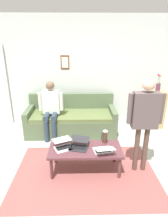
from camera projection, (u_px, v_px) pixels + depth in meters
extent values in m
plane|color=#A8ACA1|center=(85.00, 172.00, 3.27)|extent=(7.68, 7.68, 0.00)
cube|color=#924F4B|center=(85.00, 173.00, 3.25)|extent=(2.37, 1.67, 0.01)
cube|color=silver|center=(83.00, 72.00, 4.84)|extent=(7.04, 0.10, 2.70)
cube|color=brown|center=(65.00, 62.00, 4.69)|extent=(0.21, 0.02, 0.34)
cube|color=silver|center=(65.00, 62.00, 4.69)|extent=(0.16, 0.00, 0.26)
cube|color=#526546|center=(71.00, 124.00, 4.63)|extent=(2.09, 0.87, 0.42)
cube|color=#5F6F3F|center=(71.00, 115.00, 4.52)|extent=(1.85, 0.79, 0.08)
cube|color=#526546|center=(72.00, 102.00, 4.81)|extent=(2.09, 0.14, 0.46)
cube|color=#526546|center=(112.00, 112.00, 4.54)|extent=(0.12, 0.87, 0.20)
cube|color=#526546|center=(29.00, 112.00, 4.49)|extent=(0.12, 0.87, 0.20)
cube|color=brown|center=(85.00, 149.00, 3.20)|extent=(1.21, 0.56, 0.04)
cylinder|color=brown|center=(119.00, 168.00, 3.08)|extent=(0.05, 0.05, 0.39)
cylinder|color=#502C2E|center=(52.00, 169.00, 3.06)|extent=(0.05, 0.05, 0.39)
cylinder|color=#5A262E|center=(115.00, 152.00, 3.49)|extent=(0.05, 0.05, 0.39)
cylinder|color=brown|center=(55.00, 153.00, 3.47)|extent=(0.05, 0.05, 0.39)
cube|color=#28282D|center=(78.00, 148.00, 3.18)|extent=(0.35, 0.29, 0.01)
cube|color=black|center=(79.00, 147.00, 3.20)|extent=(0.28, 0.19, 0.00)
cube|color=#28282D|center=(80.00, 139.00, 3.25)|extent=(0.34, 0.28, 0.03)
cube|color=black|center=(80.00, 139.00, 3.25)|extent=(0.31, 0.25, 0.02)
cube|color=silver|center=(103.00, 150.00, 3.13)|extent=(0.33, 0.25, 0.01)
cube|color=black|center=(103.00, 150.00, 3.11)|extent=(0.27, 0.16, 0.00)
cube|color=silver|center=(105.00, 149.00, 2.97)|extent=(0.33, 0.24, 0.06)
cube|color=black|center=(105.00, 149.00, 2.97)|extent=(0.29, 0.21, 0.05)
cube|color=silver|center=(64.00, 148.00, 3.18)|extent=(0.37, 0.33, 0.01)
cube|color=black|center=(64.00, 147.00, 3.19)|extent=(0.29, 0.23, 0.00)
cube|color=silver|center=(62.00, 140.00, 3.23)|extent=(0.37, 0.32, 0.02)
cube|color=#B8C9F3|center=(62.00, 140.00, 3.23)|extent=(0.33, 0.29, 0.01)
cylinder|color=#4C3323|center=(105.00, 137.00, 3.34)|extent=(0.09, 0.09, 0.21)
cylinder|color=#B7B7BC|center=(105.00, 131.00, 3.30)|extent=(0.09, 0.09, 0.02)
sphere|color=#B2B2B7|center=(105.00, 130.00, 3.30)|extent=(0.03, 0.03, 0.03)
cube|color=black|center=(102.00, 137.00, 3.34)|extent=(0.01, 0.01, 0.14)
cube|color=tan|center=(155.00, 110.00, 4.84)|extent=(0.42, 0.32, 0.93)
cylinder|color=brown|center=(158.00, 88.00, 4.63)|extent=(0.10, 0.10, 0.21)
cylinder|color=#3D7038|center=(159.00, 80.00, 4.54)|extent=(0.03, 0.02, 0.19)
sphere|color=#E24766|center=(160.00, 76.00, 4.50)|extent=(0.05, 0.05, 0.05)
cylinder|color=#3D7038|center=(160.00, 79.00, 4.55)|extent=(0.02, 0.02, 0.20)
sphere|color=gold|center=(161.00, 75.00, 4.50)|extent=(0.04, 0.04, 0.04)
cylinder|color=#3D7038|center=(158.00, 79.00, 4.57)|extent=(0.01, 0.02, 0.21)
sphere|color=#D1415B|center=(158.00, 75.00, 4.53)|extent=(0.05, 0.05, 0.05)
cylinder|color=brown|center=(145.00, 149.00, 3.21)|extent=(0.08, 0.08, 0.81)
cylinder|color=brown|center=(136.00, 149.00, 3.21)|extent=(0.08, 0.08, 0.81)
cube|color=#58494A|center=(145.00, 110.00, 2.96)|extent=(0.41, 0.18, 0.58)
cylinder|color=#58494A|center=(161.00, 109.00, 2.95)|extent=(0.08, 0.08, 0.49)
cylinder|color=#58494A|center=(130.00, 109.00, 2.95)|extent=(0.08, 0.08, 0.49)
sphere|color=beige|center=(149.00, 84.00, 2.81)|extent=(0.19, 0.19, 0.19)
cylinder|color=#2D3D4D|center=(54.00, 131.00, 4.17)|extent=(0.10, 0.10, 0.50)
cylinder|color=#2D3D4D|center=(47.00, 131.00, 4.17)|extent=(0.10, 0.10, 0.50)
cylinder|color=#2D3D4D|center=(55.00, 116.00, 4.24)|extent=(0.12, 0.40, 0.12)
cylinder|color=#2D3D4D|center=(47.00, 116.00, 4.23)|extent=(0.12, 0.40, 0.12)
cube|color=silver|center=(51.00, 102.00, 4.31)|extent=(0.37, 0.20, 0.52)
cylinder|color=silver|center=(61.00, 101.00, 4.26)|extent=(0.08, 0.08, 0.42)
cylinder|color=silver|center=(40.00, 102.00, 4.25)|extent=(0.08, 0.08, 0.42)
sphere|color=brown|center=(50.00, 86.00, 4.18)|extent=(0.19, 0.19, 0.19)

